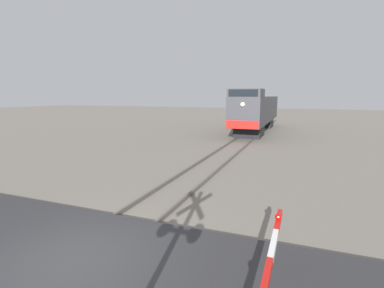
# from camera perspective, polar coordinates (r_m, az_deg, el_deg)

# --- Properties ---
(ground_plane) EXTENTS (160.00, 160.00, 0.00)m
(ground_plane) POSITION_cam_1_polar(r_m,az_deg,el_deg) (7.30, -22.45, -21.71)
(ground_plane) COLOR slate
(rail_track_left) EXTENTS (0.08, 80.00, 0.15)m
(rail_track_left) POSITION_cam_1_polar(r_m,az_deg,el_deg) (7.73, -26.59, -19.53)
(rail_track_left) COLOR #59544C
(rail_track_left) RESTS_ON ground_plane
(rail_track_right) EXTENTS (0.08, 80.00, 0.15)m
(rail_track_right) POSITION_cam_1_polar(r_m,az_deg,el_deg) (6.85, -17.75, -22.96)
(rail_track_right) COLOR #59544C
(rail_track_right) RESTS_ON ground_plane
(road_surface) EXTENTS (36.00, 4.78, 0.16)m
(road_surface) POSITION_cam_1_polar(r_m,az_deg,el_deg) (7.26, -22.49, -21.15)
(road_surface) COLOR #2D2D30
(road_surface) RESTS_ON ground_plane
(locomotive) EXTENTS (2.71, 15.45, 4.23)m
(locomotive) POSITION_cam_1_polar(r_m,az_deg,el_deg) (30.39, 12.69, 6.45)
(locomotive) COLOR black
(locomotive) RESTS_ON ground_plane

